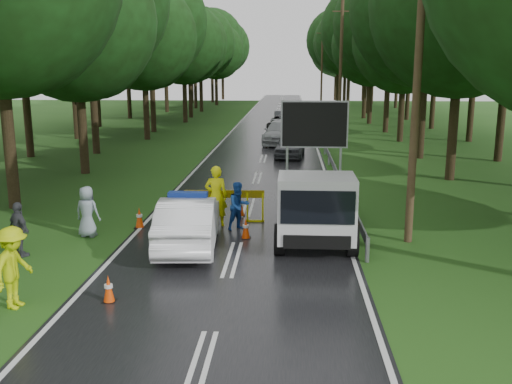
# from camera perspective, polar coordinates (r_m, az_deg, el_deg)

# --- Properties ---
(ground) EXTENTS (160.00, 160.00, 0.00)m
(ground) POSITION_cam_1_polar(r_m,az_deg,el_deg) (15.94, -2.36, -6.75)
(ground) COLOR #1F4B15
(ground) RESTS_ON ground
(road) EXTENTS (7.00, 140.00, 0.02)m
(road) POSITION_cam_1_polar(r_m,az_deg,el_deg) (45.31, 1.44, 5.69)
(road) COLOR black
(road) RESTS_ON ground
(guardrail) EXTENTS (0.12, 60.06, 0.70)m
(guardrail) POSITION_cam_1_polar(r_m,az_deg,el_deg) (44.95, 6.18, 6.26)
(guardrail) COLOR gray
(guardrail) RESTS_ON ground
(utility_pole_near) EXTENTS (1.40, 0.24, 10.00)m
(utility_pole_near) POSITION_cam_1_polar(r_m,az_deg,el_deg) (17.38, 15.87, 11.39)
(utility_pole_near) COLOR #463020
(utility_pole_near) RESTS_ON ground
(utility_pole_mid) EXTENTS (1.40, 0.24, 10.00)m
(utility_pole_mid) POSITION_cam_1_polar(r_m,az_deg,el_deg) (43.15, 8.46, 11.96)
(utility_pole_mid) COLOR #463020
(utility_pole_mid) RESTS_ON ground
(utility_pole_far) EXTENTS (1.40, 0.24, 10.00)m
(utility_pole_far) POSITION_cam_1_polar(r_m,az_deg,el_deg) (69.09, 6.59, 12.08)
(utility_pole_far) COLOR #463020
(utility_pole_far) RESTS_ON ground
(police_sedan) EXTENTS (1.97, 4.72, 1.67)m
(police_sedan) POSITION_cam_1_polar(r_m,az_deg,el_deg) (16.89, -6.75, -3.02)
(police_sedan) COLOR white
(police_sedan) RESTS_ON ground
(work_truck) EXTENTS (2.36, 5.21, 4.14)m
(work_truck) POSITION_cam_1_polar(r_m,az_deg,el_deg) (17.45, 5.87, -1.29)
(work_truck) COLOR gray
(work_truck) RESTS_ON ground
(barrier) EXTENTS (2.74, 0.18, 1.13)m
(barrier) POSITION_cam_1_polar(r_m,az_deg,el_deg) (19.48, -3.19, -0.62)
(barrier) COLOR #D2D40B
(barrier) RESTS_ON ground
(officer) EXTENTS (0.77, 0.52, 2.06)m
(officer) POSITION_cam_1_polar(r_m,az_deg,el_deg) (18.99, -4.00, -0.42)
(officer) COLOR #FDFF0D
(officer) RESTS_ON ground
(civilian) EXTENTS (0.98, 0.94, 1.59)m
(civilian) POSITION_cam_1_polar(r_m,az_deg,el_deg) (18.59, -1.73, -1.42)
(civilian) COLOR #1A4CA9
(civilian) RESTS_ON ground
(bystander_left) EXTENTS (0.84, 1.27, 1.85)m
(bystander_left) POSITION_cam_1_polar(r_m,az_deg,el_deg) (13.65, -23.10, -6.97)
(bystander_left) COLOR #B9D20B
(bystander_left) RESTS_ON ground
(bystander_mid) EXTENTS (0.97, 0.85, 1.57)m
(bystander_mid) POSITION_cam_1_polar(r_m,az_deg,el_deg) (17.26, -22.60, -3.49)
(bystander_mid) COLOR #3A3B41
(bystander_mid) RESTS_ON ground
(bystander_right) EXTENTS (0.87, 0.64, 1.61)m
(bystander_right) POSITION_cam_1_polar(r_m,az_deg,el_deg) (18.59, -16.52, -1.89)
(bystander_right) COLOR gray
(bystander_right) RESTS_ON ground
(queue_car_first) EXTENTS (1.98, 4.20, 1.39)m
(queue_car_first) POSITION_cam_1_polar(r_m,az_deg,el_deg) (34.20, 3.41, 4.69)
(queue_car_first) COLOR #44474C
(queue_car_first) RESTS_ON ground
(queue_car_second) EXTENTS (2.65, 5.61, 1.58)m
(queue_car_second) POSITION_cam_1_polar(r_m,az_deg,el_deg) (40.15, 2.49, 5.96)
(queue_car_second) COLOR #A6A9AE
(queue_car_second) RESTS_ON ground
(queue_car_third) EXTENTS (2.70, 5.25, 1.42)m
(queue_car_third) POSITION_cam_1_polar(r_m,az_deg,el_deg) (47.18, 2.70, 6.80)
(queue_car_third) COLOR black
(queue_car_third) RESTS_ON ground
(queue_car_fourth) EXTENTS (1.61, 4.06, 1.31)m
(queue_car_fourth) POSITION_cam_1_polar(r_m,az_deg,el_deg) (53.22, 2.62, 7.36)
(queue_car_fourth) COLOR #3D3F45
(queue_car_fourth) RESTS_ON ground
(cone_near_left) EXTENTS (0.31, 0.31, 0.65)m
(cone_near_left) POSITION_cam_1_polar(r_m,az_deg,el_deg) (13.46, -14.53, -9.38)
(cone_near_left) COLOR black
(cone_near_left) RESTS_ON ground
(cone_center) EXTENTS (0.32, 0.32, 0.67)m
(cone_center) POSITION_cam_1_polar(r_m,az_deg,el_deg) (17.72, -1.03, -3.68)
(cone_center) COLOR black
(cone_center) RESTS_ON ground
(cone_far) EXTENTS (0.36, 0.36, 0.77)m
(cone_far) POSITION_cam_1_polar(r_m,az_deg,el_deg) (20.41, -1.59, -1.40)
(cone_far) COLOR black
(cone_far) RESTS_ON ground
(cone_left_mid) EXTENTS (0.33, 0.33, 0.71)m
(cone_left_mid) POSITION_cam_1_polar(r_m,az_deg,el_deg) (19.28, -11.58, -2.56)
(cone_left_mid) COLOR black
(cone_left_mid) RESTS_ON ground
(cone_right) EXTENTS (0.33, 0.33, 0.70)m
(cone_right) POSITION_cam_1_polar(r_m,az_deg,el_deg) (19.46, 8.62, -2.31)
(cone_right) COLOR black
(cone_right) RESTS_ON ground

